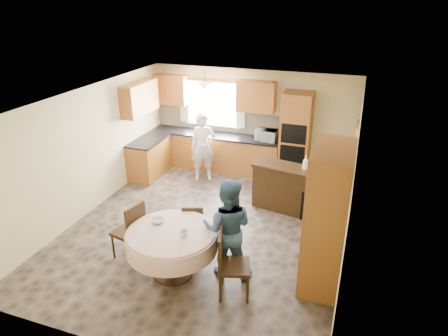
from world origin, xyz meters
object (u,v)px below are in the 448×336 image
object	(u,v)px
chair_left	(132,229)
sideboard	(284,189)
chair_right	(228,261)
oven_tower	(295,138)
dining_table	(172,241)
chair_back	(193,224)
person_sink	(203,147)
person_dining	(228,229)
cupboard	(327,218)

from	to	relation	value
chair_left	sideboard	bearing A→B (deg)	154.34
chair_right	oven_tower	bearing A→B (deg)	-19.24
oven_tower	chair_right	xyz separation A→B (m)	(-0.18, -4.27, -0.48)
oven_tower	sideboard	world-z (taller)	oven_tower
dining_table	chair_right	bearing A→B (deg)	-7.76
chair_back	chair_right	size ratio (longest dim) A/B	0.83
person_sink	person_dining	size ratio (longest dim) A/B	0.97
chair_back	person_dining	distance (m)	0.96
cupboard	person_dining	xyz separation A→B (m)	(-1.42, -0.35, -0.27)
cupboard	oven_tower	bearing A→B (deg)	107.17
chair_right	sideboard	bearing A→B (deg)	-21.78
oven_tower	chair_right	size ratio (longest dim) A/B	2.01
chair_left	chair_back	world-z (taller)	chair_left
cupboard	chair_left	xyz separation A→B (m)	(-3.03, -0.50, -0.52)
oven_tower	person_sink	xyz separation A→B (m)	(-2.04, -0.65, -0.26)
person_sink	person_dining	distance (m)	3.59
dining_table	chair_left	xyz separation A→B (m)	(-0.82, 0.17, -0.05)
sideboard	dining_table	distance (m)	2.94
chair_left	person_dining	world-z (taller)	person_dining
cupboard	chair_right	world-z (taller)	cupboard
oven_tower	sideboard	size ratio (longest dim) A/B	1.68
sideboard	person_dining	xyz separation A→B (m)	(-0.41, -2.36, 0.37)
dining_table	chair_back	bearing A→B (deg)	88.56
oven_tower	person_sink	bearing A→B (deg)	-162.35
dining_table	sideboard	bearing A→B (deg)	65.66
oven_tower	dining_table	world-z (taller)	oven_tower
dining_table	person_dining	xyz separation A→B (m)	(0.80, 0.32, 0.20)
oven_tower	chair_left	bearing A→B (deg)	-116.34
oven_tower	dining_table	size ratio (longest dim) A/B	1.51
person_dining	sideboard	bearing A→B (deg)	-109.38
chair_back	chair_left	bearing A→B (deg)	14.11
cupboard	chair_back	size ratio (longest dim) A/B	2.52
sideboard	chair_right	xyz separation A→B (m)	(-0.25, -2.80, 0.13)
sideboard	dining_table	world-z (taller)	sideboard
cupboard	chair_left	distance (m)	3.12
chair_back	chair_right	bearing A→B (deg)	115.17
sideboard	dining_table	xyz separation A→B (m)	(-1.21, -2.67, 0.17)
dining_table	person_sink	distance (m)	3.60
sideboard	person_sink	distance (m)	2.28
sideboard	chair_back	xyz separation A→B (m)	(-1.19, -1.91, 0.03)
person_sink	dining_table	bearing A→B (deg)	-99.09
dining_table	person_sink	world-z (taller)	person_sink
chair_back	chair_right	world-z (taller)	chair_right
cupboard	dining_table	size ratio (longest dim) A/B	1.56
chair_left	chair_back	xyz separation A→B (m)	(0.84, 0.60, -0.09)
cupboard	sideboard	bearing A→B (deg)	116.72
cupboard	person_dining	world-z (taller)	cupboard
cupboard	chair_right	bearing A→B (deg)	-147.34
sideboard	chair_back	bearing A→B (deg)	-111.20
chair_back	person_sink	bearing A→B (deg)	-92.92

